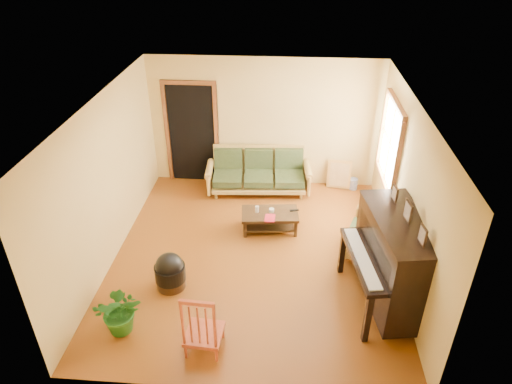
# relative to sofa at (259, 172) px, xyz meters

# --- Properties ---
(floor) EXTENTS (5.00, 5.00, 0.00)m
(floor) POSITION_rel_sofa_xyz_m (0.07, -2.07, -0.43)
(floor) COLOR #5C2C0C
(floor) RESTS_ON ground
(doorway) EXTENTS (1.08, 0.16, 2.05)m
(doorway) POSITION_rel_sofa_xyz_m (-1.38, 0.41, 0.59)
(doorway) COLOR black
(doorway) RESTS_ON floor
(window) EXTENTS (0.12, 1.36, 1.46)m
(window) POSITION_rel_sofa_xyz_m (2.28, -0.77, 1.07)
(window) COLOR white
(window) RESTS_ON right_wall
(sofa) EXTENTS (2.08, 0.99, 0.87)m
(sofa) POSITION_rel_sofa_xyz_m (0.00, 0.00, 0.00)
(sofa) COLOR #A3803B
(sofa) RESTS_ON floor
(coffee_table) EXTENTS (1.03, 0.63, 0.36)m
(coffee_table) POSITION_rel_sofa_xyz_m (0.29, -1.31, -0.26)
(coffee_table) COLOR black
(coffee_table) RESTS_ON floor
(armchair) EXTENTS (1.10, 1.12, 0.89)m
(armchair) POSITION_rel_sofa_xyz_m (1.95, -1.84, 0.01)
(armchair) COLOR #A3803B
(armchair) RESTS_ON floor
(piano) EXTENTS (1.17, 1.71, 1.40)m
(piano) POSITION_rel_sofa_xyz_m (2.07, -2.95, 0.27)
(piano) COLOR black
(piano) RESTS_ON floor
(footstool) EXTENTS (0.59, 0.59, 0.43)m
(footstool) POSITION_rel_sofa_xyz_m (-1.10, -2.88, -0.22)
(footstool) COLOR black
(footstool) RESTS_ON floor
(red_chair) EXTENTS (0.49, 0.53, 0.98)m
(red_chair) POSITION_rel_sofa_xyz_m (-0.40, -3.97, 0.06)
(red_chair) COLOR #98361B
(red_chair) RESTS_ON floor
(leaning_frame) EXTENTS (0.48, 0.17, 0.63)m
(leaning_frame) POSITION_rel_sofa_xyz_m (1.62, 0.26, -0.12)
(leaning_frame) COLOR #B9873D
(leaning_frame) RESTS_ON floor
(ceramic_crock) EXTENTS (0.22, 0.22, 0.22)m
(ceramic_crock) POSITION_rel_sofa_xyz_m (1.92, 0.25, -0.32)
(ceramic_crock) COLOR #324397
(ceramic_crock) RESTS_ON floor
(potted_plant) EXTENTS (0.69, 0.62, 0.69)m
(potted_plant) POSITION_rel_sofa_xyz_m (-1.54, -3.76, -0.09)
(potted_plant) COLOR #1D5618
(potted_plant) RESTS_ON floor
(book) EXTENTS (0.18, 0.24, 0.02)m
(book) POSITION_rel_sofa_xyz_m (0.22, -1.50, -0.07)
(book) COLOR #A31525
(book) RESTS_ON coffee_table
(candle) EXTENTS (0.08, 0.08, 0.12)m
(candle) POSITION_rel_sofa_xyz_m (0.07, -1.31, -0.02)
(candle) COLOR silver
(candle) RESTS_ON coffee_table
(glass_jar) EXTENTS (0.10, 0.10, 0.06)m
(glass_jar) POSITION_rel_sofa_xyz_m (0.32, -1.28, -0.05)
(glass_jar) COLOR silver
(glass_jar) RESTS_ON coffee_table
(remote) EXTENTS (0.17, 0.08, 0.02)m
(remote) POSITION_rel_sofa_xyz_m (0.72, -1.22, -0.07)
(remote) COLOR black
(remote) RESTS_ON coffee_table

